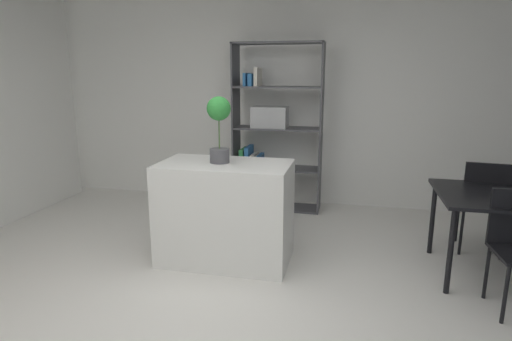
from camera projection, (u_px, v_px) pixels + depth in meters
The scene contains 7 objects.
ground_plane at pixel (216, 312), 3.14m from camera, with size 10.07×10.07×0.00m, color silver.
back_partition at pixel (282, 101), 5.60m from camera, with size 7.31×0.06×2.73m, color white.
kitchen_island at pixel (225, 212), 3.92m from camera, with size 1.19×0.69×0.94m, color white.
potted_plant_on_island at pixel (219, 123), 3.76m from camera, with size 0.21×0.21×0.60m.
open_bookshelf at pixel (270, 132), 5.36m from camera, with size 1.12×0.37×2.09m.
dining_table at pixel (505, 203), 3.53m from camera, with size 1.07×0.92×0.74m.
dining_chair_far at pixel (485, 199), 4.02m from camera, with size 0.46×0.46×0.93m.
Camera 1 is at (0.91, -2.68, 1.73)m, focal length 29.63 mm.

